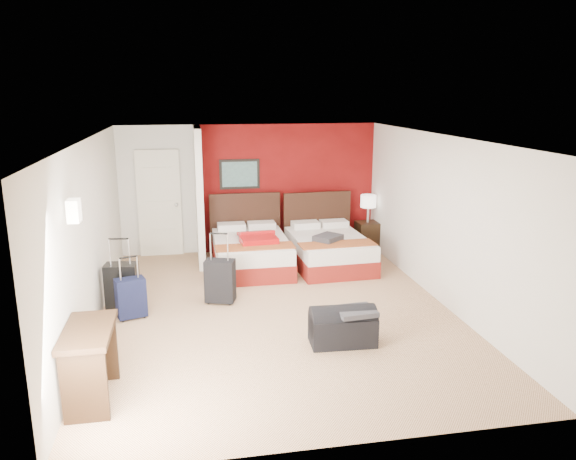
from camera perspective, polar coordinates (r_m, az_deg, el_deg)
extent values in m
plane|color=tan|center=(8.17, -1.20, -8.28)|extent=(6.50, 6.50, 0.00)
cube|color=silver|center=(10.93, -3.96, 4.29)|extent=(5.00, 0.04, 2.50)
cube|color=silver|center=(7.79, -19.71, -0.54)|extent=(0.04, 6.50, 2.50)
cube|color=black|center=(10.80, -5.01, 5.76)|extent=(0.78, 0.03, 0.58)
cube|color=white|center=(6.19, -21.23, 1.86)|extent=(0.12, 0.20, 0.24)
cube|color=maroon|center=(11.02, -0.06, 4.40)|extent=(3.50, 0.04, 2.50)
cube|color=silver|center=(10.24, -9.13, 3.47)|extent=(0.12, 1.20, 2.50)
cube|color=silver|center=(10.87, -13.12, 2.69)|extent=(0.82, 0.06, 2.05)
cube|color=white|center=(9.93, -3.81, -2.47)|extent=(1.31, 1.87, 0.56)
cube|color=white|center=(10.12, 4.24, -2.19)|extent=(1.37, 1.90, 0.55)
cube|color=#B10F11|center=(9.76, -3.19, -0.73)|extent=(0.69, 0.91, 0.11)
cube|color=#38373C|center=(9.72, 4.15, -0.84)|extent=(0.58, 0.57, 0.11)
cube|color=black|center=(11.18, 8.16, -0.64)|extent=(0.43, 0.43, 0.58)
cylinder|color=silver|center=(11.05, 8.26, 2.19)|extent=(0.37, 0.37, 0.55)
cube|color=black|center=(8.38, -16.72, -5.80)|extent=(0.49, 0.34, 0.68)
cube|color=black|center=(8.40, -7.01, -5.40)|extent=(0.49, 0.38, 0.64)
cube|color=#111533|center=(8.11, -15.88, -6.91)|extent=(0.45, 0.35, 0.55)
cube|color=black|center=(7.12, 5.66, -10.04)|extent=(0.84, 0.47, 0.42)
cube|color=#37373C|center=(7.02, 7.01, -8.31)|extent=(0.50, 0.44, 0.06)
cube|color=black|center=(6.15, -19.67, -12.94)|extent=(0.48, 0.96, 0.80)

